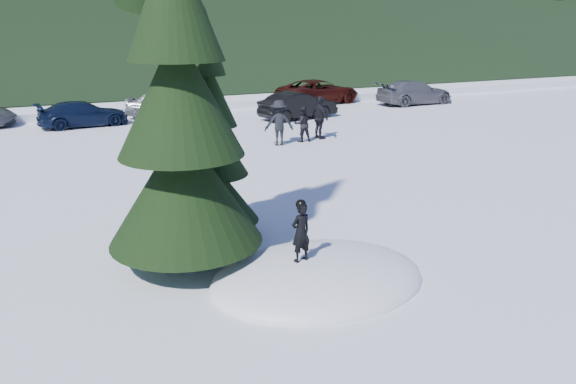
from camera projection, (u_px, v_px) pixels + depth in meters
name	position (u px, v px, depth m)	size (l,w,h in m)	color
ground	(318.00, 280.00, 11.36)	(200.00, 200.00, 0.00)	white
snow_mound	(318.00, 280.00, 11.36)	(4.48, 3.52, 0.96)	white
spruce_tall	(180.00, 111.00, 11.07)	(3.20, 3.20, 8.60)	black
spruce_short	(210.00, 152.00, 13.05)	(2.20, 2.20, 5.37)	black
child_skier	(301.00, 232.00, 10.92)	(0.44, 0.29, 1.19)	black
adult_0	(302.00, 124.00, 23.96)	(0.75, 0.58, 1.54)	black
adult_1	(320.00, 118.00, 24.44)	(1.10, 0.46, 1.88)	black
adult_2	(279.00, 123.00, 23.23)	(1.21, 0.70, 1.88)	black
car_3	(83.00, 114.00, 27.45)	(1.73, 4.25, 1.23)	black
car_4	(167.00, 104.00, 29.78)	(1.73, 4.29, 1.46)	#92949A
car_5	(298.00, 105.00, 29.54)	(1.49, 4.27, 1.41)	black
car_6	(318.00, 92.00, 34.84)	(2.47, 5.35, 1.49)	black
car_7	(415.00, 92.00, 34.64)	(2.03, 4.98, 1.45)	#57585F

